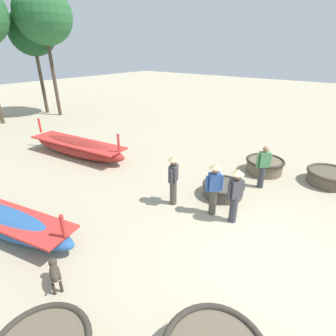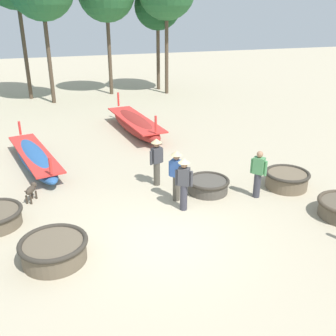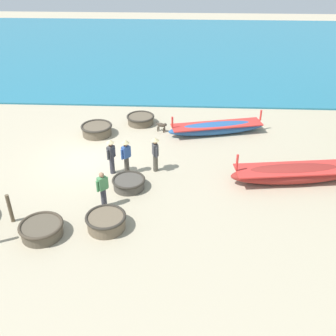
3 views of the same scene
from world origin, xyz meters
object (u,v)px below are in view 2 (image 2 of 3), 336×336
(long_boat_red_hull, at_px, (135,124))
(fisherman_standing_left, at_px, (258,173))
(fisherman_hauling, at_px, (176,172))
(coracle_center, at_px, (208,185))
(fisherman_standing_right, at_px, (184,181))
(coracle_upturned, at_px, (287,179))
(coracle_far_left, at_px, (54,249))
(dog, at_px, (31,190))
(tree_right_mid, at_px, (158,6))
(long_boat_ochre_hull, at_px, (35,158))
(fisherman_crouching, at_px, (157,159))

(long_boat_red_hull, height_order, fisherman_standing_left, fisherman_standing_left)
(long_boat_red_hull, bearing_deg, fisherman_standing_left, -74.42)
(fisherman_standing_left, bearing_deg, fisherman_hauling, 167.58)
(coracle_center, bearing_deg, fisherman_standing_right, -142.46)
(fisherman_standing_right, bearing_deg, coracle_upturned, 6.32)
(coracle_far_left, height_order, dog, coracle_far_left)
(fisherman_hauling, distance_m, fisherman_standing_left, 2.60)
(coracle_upturned, xyz_separation_m, tree_right_mid, (0.40, 17.12, 5.25))
(fisherman_hauling, relative_size, tree_right_mid, 0.23)
(fisherman_standing_right, bearing_deg, fisherman_standing_left, 2.21)
(long_boat_ochre_hull, xyz_separation_m, long_boat_red_hull, (4.61, 3.02, 0.07))
(long_boat_ochre_hull, distance_m, tree_right_mid, 16.10)
(fisherman_standing_right, bearing_deg, coracle_center, 37.54)
(coracle_upturned, xyz_separation_m, fisherman_standing_right, (-3.84, -0.42, 0.65))
(long_boat_ochre_hull, relative_size, dog, 8.40)
(fisherman_hauling, height_order, fisherman_standing_right, same)
(long_boat_red_hull, xyz_separation_m, fisherman_hauling, (-0.35, -7.28, 0.54))
(dog, bearing_deg, long_boat_red_hull, 51.71)
(coracle_center, height_order, tree_right_mid, tree_right_mid)
(coracle_far_left, bearing_deg, tree_right_mid, 67.02)
(coracle_center, distance_m, tree_right_mid, 17.74)
(coracle_far_left, bearing_deg, coracle_center, 25.50)
(coracle_center, height_order, dog, dog)
(fisherman_hauling, xyz_separation_m, dog, (-4.37, 1.31, -0.59))
(fisherman_hauling, xyz_separation_m, fisherman_standing_right, (0.01, -0.66, 0.00))
(fisherman_standing_right, relative_size, tree_right_mid, 0.23)
(coracle_center, xyz_separation_m, fisherman_standing_right, (-1.17, -0.90, 0.71))
(coracle_center, distance_m, dog, 5.65)
(coracle_center, xyz_separation_m, fisherman_standing_left, (1.35, -0.80, 0.59))
(dog, bearing_deg, long_boat_ochre_hull, 87.94)
(coracle_upturned, bearing_deg, fisherman_standing_right, -173.68)
(long_boat_ochre_hull, bearing_deg, fisherman_standing_left, -35.36)
(fisherman_hauling, xyz_separation_m, tree_right_mid, (4.25, 16.89, 4.61))
(coracle_center, bearing_deg, coracle_far_left, -154.50)
(fisherman_hauling, height_order, fisherman_crouching, same)
(long_boat_red_hull, relative_size, fisherman_crouching, 3.34)
(coracle_upturned, height_order, coracle_center, coracle_upturned)
(coracle_far_left, bearing_deg, coracle_upturned, 13.99)
(long_boat_red_hull, distance_m, tree_right_mid, 11.58)
(coracle_center, relative_size, fisherman_hauling, 0.85)
(dog, distance_m, tree_right_mid, 18.55)
(coracle_upturned, bearing_deg, coracle_far_left, -166.01)
(coracle_center, height_order, fisherman_standing_right, fisherman_standing_right)
(coracle_center, xyz_separation_m, fisherman_crouching, (-1.46, 1.03, 0.71))
(coracle_center, bearing_deg, long_boat_ochre_hull, 143.57)
(coracle_upturned, relative_size, fisherman_standing_right, 0.90)
(coracle_upturned, bearing_deg, fisherman_standing_left, -166.05)
(coracle_far_left, xyz_separation_m, fisherman_crouching, (3.54, 3.41, 0.65))
(coracle_center, bearing_deg, fisherman_hauling, -168.38)
(dog, relative_size, tree_right_mid, 0.09)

